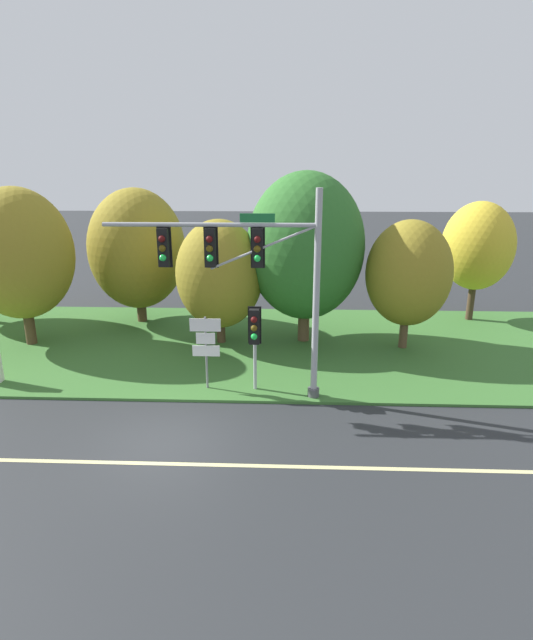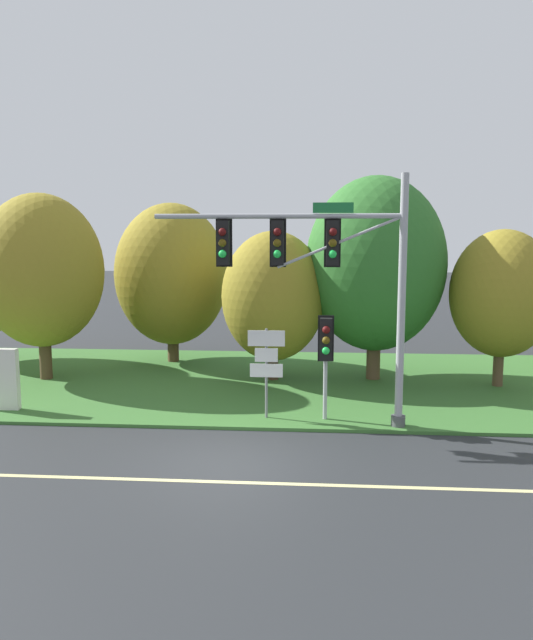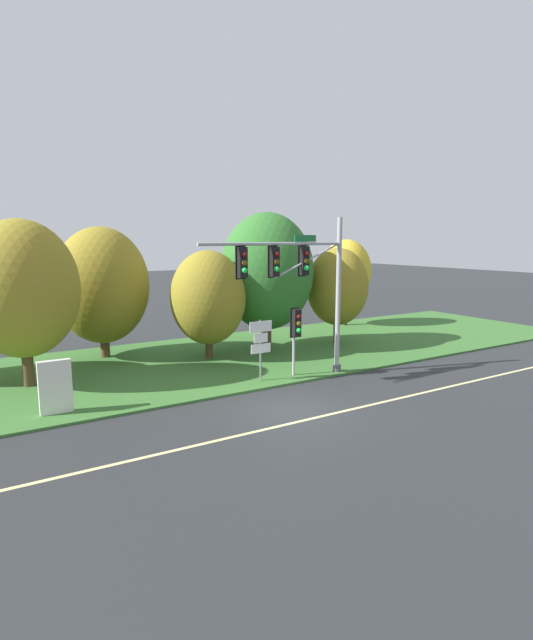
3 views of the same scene
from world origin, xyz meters
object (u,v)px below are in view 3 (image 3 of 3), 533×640
at_px(tree_left_of_mast, 22,289).
at_px(tree_behind_signpost, 102,286).
at_px(tree_tall_centre, 267,272).
at_px(route_sign_post, 261,341).
at_px(tree_right_far, 337,287).
at_px(pedestrian_signal_near_kerb, 296,327).
at_px(tree_mid_verge, 208,298).
at_px(tree_furthest_back, 346,271).
at_px(traffic_signal_mast, 300,276).
at_px(info_kiosk, 55,387).

relative_size(tree_left_of_mast, tree_behind_signpost, 1.03).
bearing_deg(tree_tall_centre, route_sign_post, -123.96).
distance_m(tree_left_of_mast, tree_right_far, 16.60).
relative_size(route_sign_post, tree_tall_centre, 0.35).
relative_size(pedestrian_signal_near_kerb, tree_tall_centre, 0.41).
bearing_deg(tree_mid_verge, route_sign_post, -88.58).
bearing_deg(route_sign_post, tree_left_of_mast, 152.94).
bearing_deg(tree_furthest_back, pedestrian_signal_near_kerb, -139.30).
bearing_deg(tree_mid_verge, tree_tall_centre, 6.15).
bearing_deg(tree_furthest_back, tree_left_of_mast, -167.72).
xyz_separation_m(tree_behind_signpost, tree_tall_centre, (8.22, -2.68, 0.57)).
relative_size(traffic_signal_mast, route_sign_post, 2.65).
distance_m(route_sign_post, tree_mid_verge, 5.14).
distance_m(traffic_signal_mast, tree_right_far, 8.20).
bearing_deg(tree_behind_signpost, info_kiosk, -114.87).
bearing_deg(traffic_signal_mast, tree_left_of_mast, 154.29).
bearing_deg(tree_right_far, info_kiosk, -165.08).
relative_size(route_sign_post, info_kiosk, 1.40).
relative_size(pedestrian_signal_near_kerb, tree_mid_verge, 0.56).
relative_size(tree_mid_verge, info_kiosk, 2.90).
relative_size(tree_tall_centre, tree_right_far, 1.35).
xyz_separation_m(traffic_signal_mast, route_sign_post, (-1.64, 0.54, -2.76)).
relative_size(tree_tall_centre, info_kiosk, 3.94).
relative_size(traffic_signal_mast, tree_mid_verge, 1.28).
xyz_separation_m(tree_mid_verge, tree_furthest_back, (12.47, 4.03, 0.69)).
bearing_deg(tree_tall_centre, pedestrian_signal_near_kerb, -108.85).
bearing_deg(tree_behind_signpost, route_sign_post, -60.11).
relative_size(tree_behind_signpost, tree_mid_verge, 1.21).
bearing_deg(pedestrian_signal_near_kerb, info_kiosk, 177.55).
bearing_deg(tree_left_of_mast, tree_right_far, 0.54).
xyz_separation_m(tree_right_far, tree_furthest_back, (4.40, 4.41, 0.51)).
bearing_deg(tree_left_of_mast, tree_mid_verge, 3.64).
relative_size(route_sign_post, tree_right_far, 0.48).
height_order(tree_behind_signpost, tree_furthest_back, tree_behind_signpost).
xyz_separation_m(route_sign_post, tree_behind_signpost, (-4.62, 8.03, 1.97)).
height_order(route_sign_post, info_kiosk, route_sign_post).
relative_size(traffic_signal_mast, tree_furthest_back, 1.17).
xyz_separation_m(route_sign_post, tree_tall_centre, (3.61, 5.36, 2.54)).
distance_m(pedestrian_signal_near_kerb, tree_mid_verge, 5.51).
bearing_deg(tree_mid_verge, info_kiosk, -149.90).
bearing_deg(traffic_signal_mast, tree_behind_signpost, 126.13).
height_order(traffic_signal_mast, tree_tall_centre, tree_tall_centre).
height_order(tree_behind_signpost, tree_tall_centre, tree_tall_centre).
distance_m(pedestrian_signal_near_kerb, tree_tall_centre, 6.19).
distance_m(tree_tall_centre, tree_right_far, 4.52).
bearing_deg(info_kiosk, pedestrian_signal_near_kerb, -2.45).
height_order(tree_left_of_mast, tree_right_far, tree_left_of_mast).
height_order(tree_left_of_mast, info_kiosk, tree_left_of_mast).
height_order(tree_left_of_mast, tree_furthest_back, tree_left_of_mast).
xyz_separation_m(tree_tall_centre, tree_furthest_back, (8.75, 3.62, -0.47)).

